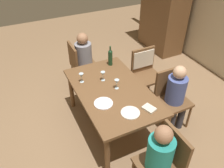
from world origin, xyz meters
name	(u,v)px	position (x,y,z in m)	size (l,w,h in m)	color
ground_plane	(112,125)	(0.00, 0.00, 0.00)	(10.00, 10.00, 0.00)	#846647
armoire_cabinet	(165,3)	(-1.89, 2.23, 1.10)	(1.18, 0.62, 2.18)	brown
dining_table	(112,94)	(0.00, 0.00, 0.64)	(1.58, 0.96, 0.73)	brown
chair_right_end	(165,160)	(1.17, 0.09, 0.53)	(0.44, 0.44, 0.92)	brown
chair_far_right	(171,94)	(0.27, 0.86, 0.53)	(0.44, 0.44, 0.92)	brown
chair_left_end	(80,64)	(-1.17, -0.09, 0.53)	(0.44, 0.44, 0.92)	brown
chair_far_left	(145,67)	(-0.48, 0.86, 0.59)	(0.45, 0.44, 0.92)	brown
person_woman_host	(157,158)	(1.17, -0.03, 0.64)	(0.29, 0.33, 1.09)	#33333D
person_man_bearded	(177,94)	(0.38, 0.86, 0.63)	(0.33, 0.28, 1.08)	#33333D
person_man_guest	(85,57)	(-1.17, 0.03, 0.64)	(0.30, 0.34, 1.11)	#33333D
wine_bottle_tall_green	(110,57)	(-0.61, 0.27, 0.88)	(0.07, 0.07, 0.34)	#19381E
wine_glass_near_left	(103,74)	(-0.26, -0.02, 0.84)	(0.07, 0.07, 0.15)	silver
wine_glass_centre	(81,76)	(-0.36, -0.32, 0.84)	(0.07, 0.07, 0.15)	silver
wine_glass_near_right	(117,82)	(0.00, 0.07, 0.84)	(0.07, 0.07, 0.15)	silver
dinner_plate_host	(131,113)	(0.53, 0.00, 0.74)	(0.24, 0.24, 0.01)	silver
dinner_plate_guest_left	(103,103)	(0.22, -0.23, 0.74)	(0.25, 0.25, 0.01)	white
folded_napkin	(149,109)	(0.57, 0.25, 0.74)	(0.16, 0.12, 0.03)	beige
handbag	(157,104)	(-0.01, 0.86, 0.11)	(0.28, 0.12, 0.22)	brown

